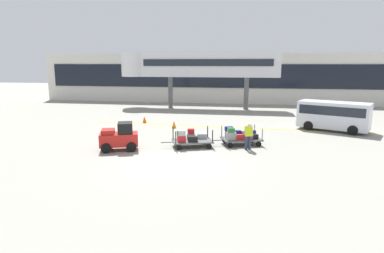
% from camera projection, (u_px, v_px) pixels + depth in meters
% --- Properties ---
extents(ground_plane, '(120.00, 120.00, 0.00)m').
position_uv_depth(ground_plane, '(176.00, 162.00, 16.28)').
color(ground_plane, gray).
extents(apron_lead_line, '(21.39, 1.40, 0.01)m').
position_uv_depth(apron_lead_line, '(225.00, 127.00, 25.20)').
color(apron_lead_line, yellow).
rests_on(apron_lead_line, ground_plane).
extents(terminal_building, '(46.14, 2.51, 6.06)m').
position_uv_depth(terminal_building, '(222.00, 78.00, 40.83)').
color(terminal_building, beige).
rests_on(terminal_building, ground_plane).
extents(jet_bridge, '(17.11, 3.00, 6.01)m').
position_uv_depth(jet_bridge, '(192.00, 65.00, 35.20)').
color(jet_bridge, silver).
rests_on(jet_bridge, ground_plane).
extents(baggage_tug, '(2.35, 1.81, 1.58)m').
position_uv_depth(baggage_tug, '(120.00, 137.00, 18.46)').
color(baggage_tug, red).
rests_on(baggage_tug, ground_plane).
extents(baggage_cart_lead, '(3.07, 2.10, 1.10)m').
position_uv_depth(baggage_cart_lead, '(190.00, 139.00, 19.22)').
color(baggage_cart_lead, '#4C4C4F').
rests_on(baggage_cart_lead, ground_plane).
extents(baggage_cart_middle, '(3.07, 2.10, 1.12)m').
position_uv_depth(baggage_cart_middle, '(240.00, 136.00, 19.71)').
color(baggage_cart_middle, '#4C4C4F').
rests_on(baggage_cart_middle, ground_plane).
extents(baggage_handler, '(0.50, 0.52, 1.56)m').
position_uv_depth(baggage_handler, '(249.00, 135.00, 18.47)').
color(baggage_handler, '#2D334C').
rests_on(baggage_handler, ground_plane).
extents(shuttle_van, '(5.15, 3.75, 2.10)m').
position_uv_depth(shuttle_van, '(334.00, 114.00, 23.82)').
color(shuttle_van, silver).
rests_on(shuttle_van, ground_plane).
extents(safety_cone_near, '(0.36, 0.36, 0.55)m').
position_uv_depth(safety_cone_near, '(144.00, 120.00, 27.03)').
color(safety_cone_near, '#EA590F').
rests_on(safety_cone_near, ground_plane).
extents(safety_cone_far, '(0.36, 0.36, 0.55)m').
position_uv_depth(safety_cone_far, '(174.00, 125.00, 24.87)').
color(safety_cone_far, orange).
rests_on(safety_cone_far, ground_plane).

